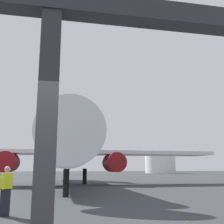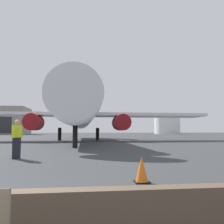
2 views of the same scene
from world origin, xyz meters
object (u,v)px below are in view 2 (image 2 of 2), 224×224
(airplane, at_px, (79,112))
(fuel_storage_tank, at_px, (167,126))
(ground_crew_worker, at_px, (17,139))
(traffic_cone, at_px, (142,170))

(airplane, height_order, fuel_storage_tank, airplane)
(ground_crew_worker, bearing_deg, fuel_storage_tank, 65.40)
(ground_crew_worker, xyz_separation_m, fuel_storage_tank, (35.52, 77.58, 2.21))
(traffic_cone, bearing_deg, ground_crew_worker, 129.55)
(traffic_cone, bearing_deg, fuel_storage_tank, 69.40)
(ground_crew_worker, xyz_separation_m, traffic_cone, (4.36, -5.28, -0.61))
(traffic_cone, relative_size, fuel_storage_tank, 0.06)
(airplane, relative_size, ground_crew_worker, 18.23)
(ground_crew_worker, bearing_deg, airplane, 82.34)
(airplane, distance_m, traffic_cone, 23.04)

